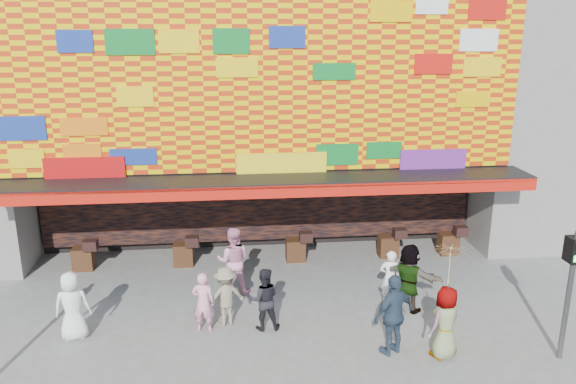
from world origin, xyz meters
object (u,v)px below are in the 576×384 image
object	(u,v)px
ped_b	(203,302)
ped_h	(390,278)
ped_i	(233,261)
ped_d	(225,296)
ped_g	(445,322)
ped_a	(72,306)
ped_e	(394,315)
parasol	(450,267)
signal_right	(571,281)
ped_c	(264,299)
ped_f	(409,278)

from	to	relation	value
ped_b	ped_h	bearing A→B (deg)	-158.97
ped_h	ped_i	distance (m)	4.25
ped_d	ped_g	distance (m)	5.21
ped_a	ped_h	distance (m)	7.92
ped_i	ped_e	bearing A→B (deg)	142.87
ped_h	ped_i	bearing A→B (deg)	-4.84
ped_g	ped_b	bearing A→B (deg)	-44.71
ped_e	parasol	world-z (taller)	parasol
ped_b	signal_right	bearing A→B (deg)	176.52
parasol	signal_right	bearing A→B (deg)	-7.54
ped_e	ped_h	world-z (taller)	ped_e
ped_c	ped_b	bearing A→B (deg)	-2.15
signal_right	ped_a	bearing A→B (deg)	169.55
signal_right	ped_h	bearing A→B (deg)	136.77
signal_right	ped_h	world-z (taller)	signal_right
ped_g	parasol	world-z (taller)	parasol
ped_c	ped_h	size ratio (longest dim) A/B	1.03
ped_a	ped_c	distance (m)	4.49
ped_c	ped_f	xyz separation A→B (m)	(3.77, 0.55, 0.12)
signal_right	ped_f	distance (m)	3.82
ped_a	ped_h	bearing A→B (deg)	-178.93
ped_h	ped_c	bearing A→B (deg)	25.79
ped_d	parasol	bearing A→B (deg)	140.89
ped_c	ped_f	size ratio (longest dim) A/B	0.86
ped_e	parasol	size ratio (longest dim) A/B	1.00
signal_right	ped_c	distance (m)	6.84
ped_c	ped_e	xyz separation A→B (m)	(2.80, -1.38, 0.17)
ped_e	parasol	bearing A→B (deg)	138.47
ped_a	ped_i	size ratio (longest dim) A/B	0.88
ped_e	ped_f	xyz separation A→B (m)	(0.96, 1.93, -0.04)
ped_h	ped_i	size ratio (longest dim) A/B	0.80
ped_e	ped_i	world-z (taller)	ped_i
signal_right	ped_h	xyz separation A→B (m)	(-3.08, 2.90, -1.10)
ped_a	ped_e	world-z (taller)	ped_e
ped_a	ped_i	distance (m)	4.28
ped_c	ped_g	xyz separation A→B (m)	(3.89, -1.64, 0.05)
ped_e	ped_g	xyz separation A→B (m)	(1.09, -0.26, -0.11)
parasol	ped_d	bearing A→B (deg)	157.93
signal_right	ped_c	size ratio (longest dim) A/B	1.91
ped_c	ped_i	xyz separation A→B (m)	(-0.71, 2.05, 0.17)
signal_right	parasol	bearing A→B (deg)	172.46
ped_a	ped_c	size ratio (longest dim) A/B	1.07
ped_g	ped_h	size ratio (longest dim) A/B	1.10
ped_e	signal_right	bearing A→B (deg)	142.65
ped_b	parasol	world-z (taller)	parasol
ped_f	ped_i	world-z (taller)	ped_i
ped_e	ped_g	world-z (taller)	ped_e
ped_c	ped_i	distance (m)	2.18
ped_h	parasol	xyz separation A→B (m)	(0.51, -2.56, 1.41)
ped_g	ped_i	bearing A→B (deg)	-65.89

